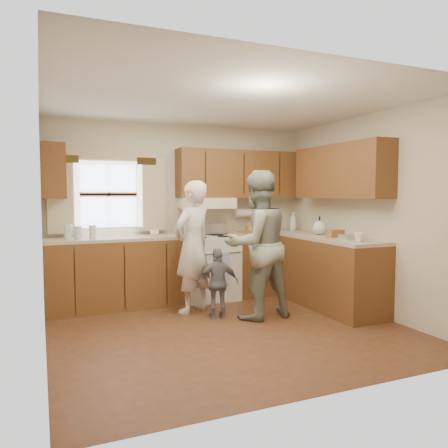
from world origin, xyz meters
name	(u,v)px	position (x,y,z in m)	size (l,w,h in m)	color
room	(230,217)	(0.00, 0.00, 1.25)	(3.80, 3.80, 3.80)	#482516
kitchen_fixtures	(239,242)	(0.61, 1.08, 0.84)	(3.80, 2.25, 2.15)	#43250E
stove	(209,266)	(0.30, 1.44, 0.47)	(0.76, 0.67, 1.07)	silver
woman_left	(193,247)	(-0.14, 0.85, 0.84)	(0.61, 0.40, 1.67)	beige
woman_right	(257,245)	(0.49, 0.30, 0.89)	(0.87, 0.68, 1.79)	#283F2E
child	(218,283)	(0.06, 0.47, 0.43)	(0.50, 0.21, 0.85)	slate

